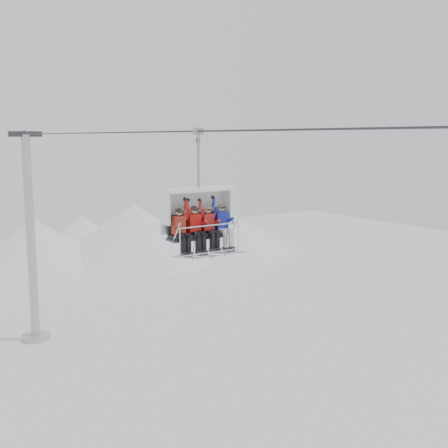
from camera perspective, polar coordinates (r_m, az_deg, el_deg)
lift_tower_right at (r=38.03m, az=-18.96°, el=-2.78°), size 2.00×1.80×13.48m
haul_cable at (r=17.00m, az=0.00°, el=9.45°), size 0.06×50.00×0.06m
chairlift_carrier at (r=18.51m, az=-2.79°, el=1.27°), size 2.42×1.17×3.98m
skier_far_left at (r=17.92m, az=-4.44°, el=-0.55°), size 0.40×1.69×1.61m
skier_center_left at (r=18.20m, az=-2.90°, el=-0.34°), size 0.42×1.69×1.65m
skier_center_right at (r=18.48m, az=-1.49°, el=-0.26°), size 0.40×1.69×1.58m
skier_far_right at (r=18.77m, az=-0.13°, el=-0.06°), size 0.42×1.69×1.65m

